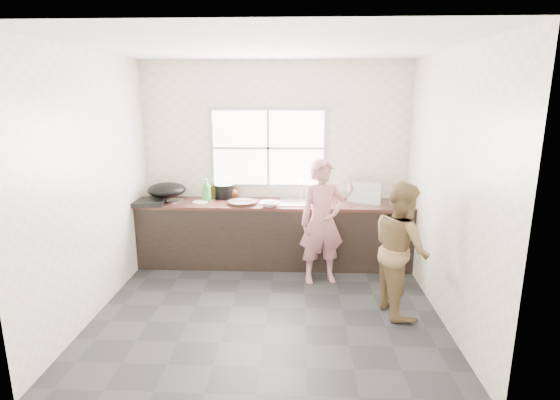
{
  "coord_description": "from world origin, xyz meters",
  "views": [
    {
      "loc": [
        0.31,
        -4.33,
        2.26
      ],
      "look_at": [
        0.1,
        0.65,
        1.05
      ],
      "focal_mm": 28.0,
      "sensor_mm": 36.0,
      "label": 1
    }
  ],
  "objects_px": {
    "cutting_board": "(242,202)",
    "pot_lid_left": "(175,201)",
    "plate_food": "(200,202)",
    "bowl_mince": "(270,204)",
    "person_side": "(401,248)",
    "black_pot": "(224,191)",
    "glass_jar": "(208,197)",
    "pot_lid_right": "(210,199)",
    "bottle_brown_tall": "(214,191)",
    "woman": "(322,226)",
    "bowl_crabs": "(314,200)",
    "bowl_held": "(318,203)",
    "bottle_green": "(207,190)",
    "bottle_brown_short": "(234,192)",
    "wok": "(167,190)",
    "burner": "(149,202)",
    "dish_rack": "(365,192)"
  },
  "relations": [
    {
      "from": "burner",
      "to": "bowl_crabs",
      "type": "bearing_deg",
      "value": 6.24
    },
    {
      "from": "bowl_crabs",
      "to": "glass_jar",
      "type": "xyz_separation_m",
      "value": [
        -1.43,
        -0.02,
        0.02
      ]
    },
    {
      "from": "dish_rack",
      "to": "pot_lid_left",
      "type": "relative_size",
      "value": 1.72
    },
    {
      "from": "glass_jar",
      "to": "pot_lid_left",
      "type": "distance_m",
      "value": 0.45
    },
    {
      "from": "pot_lid_right",
      "to": "burner",
      "type": "bearing_deg",
      "value": -156.61
    },
    {
      "from": "glass_jar",
      "to": "pot_lid_right",
      "type": "bearing_deg",
      "value": 89.06
    },
    {
      "from": "glass_jar",
      "to": "bowl_held",
      "type": "bearing_deg",
      "value": -6.42
    },
    {
      "from": "person_side",
      "to": "woman",
      "type": "bearing_deg",
      "value": 34.03
    },
    {
      "from": "black_pot",
      "to": "pot_lid_right",
      "type": "xyz_separation_m",
      "value": [
        -0.19,
        -0.07,
        -0.09
      ]
    },
    {
      "from": "bottle_brown_short",
      "to": "wok",
      "type": "xyz_separation_m",
      "value": [
        -0.87,
        -0.22,
        0.07
      ]
    },
    {
      "from": "burner",
      "to": "dish_rack",
      "type": "distance_m",
      "value": 2.84
    },
    {
      "from": "pot_lid_left",
      "to": "woman",
      "type": "bearing_deg",
      "value": -16.21
    },
    {
      "from": "bowl_held",
      "to": "wok",
      "type": "relative_size",
      "value": 0.38
    },
    {
      "from": "bowl_held",
      "to": "bottle_green",
      "type": "height_order",
      "value": "bottle_green"
    },
    {
      "from": "bowl_held",
      "to": "bowl_mince",
      "type": "bearing_deg",
      "value": -170.89
    },
    {
      "from": "bowl_held",
      "to": "bottle_green",
      "type": "distance_m",
      "value": 1.5
    },
    {
      "from": "bottle_green",
      "to": "cutting_board",
      "type": "bearing_deg",
      "value": -16.22
    },
    {
      "from": "woman",
      "to": "bottle_green",
      "type": "xyz_separation_m",
      "value": [
        -1.52,
        0.61,
        0.3
      ]
    },
    {
      "from": "person_side",
      "to": "black_pot",
      "type": "height_order",
      "value": "person_side"
    },
    {
      "from": "bowl_mince",
      "to": "wok",
      "type": "bearing_deg",
      "value": 170.88
    },
    {
      "from": "bowl_held",
      "to": "bottle_brown_short",
      "type": "height_order",
      "value": "bottle_brown_short"
    },
    {
      "from": "plate_food",
      "to": "pot_lid_right",
      "type": "height_order",
      "value": "plate_food"
    },
    {
      "from": "bottle_brown_tall",
      "to": "glass_jar",
      "type": "distance_m",
      "value": 0.19
    },
    {
      "from": "bowl_held",
      "to": "person_side",
      "type": "bearing_deg",
      "value": -55.52
    },
    {
      "from": "plate_food",
      "to": "glass_jar",
      "type": "xyz_separation_m",
      "value": [
        0.09,
        0.11,
        0.04
      ]
    },
    {
      "from": "bowl_held",
      "to": "glass_jar",
      "type": "height_order",
      "value": "glass_jar"
    },
    {
      "from": "cutting_board",
      "to": "bowl_mince",
      "type": "relative_size",
      "value": 1.61
    },
    {
      "from": "plate_food",
      "to": "dish_rack",
      "type": "relative_size",
      "value": 0.48
    },
    {
      "from": "pot_lid_left",
      "to": "bowl_crabs",
      "type": "bearing_deg",
      "value": 1.95
    },
    {
      "from": "plate_food",
      "to": "cutting_board",
      "type": "bearing_deg",
      "value": -3.95
    },
    {
      "from": "bowl_crabs",
      "to": "bowl_held",
      "type": "xyz_separation_m",
      "value": [
        0.04,
        -0.19,
        0.0
      ]
    },
    {
      "from": "bottle_brown_short",
      "to": "person_side",
      "type": "bearing_deg",
      "value": -37.9
    },
    {
      "from": "bottle_brown_tall",
      "to": "glass_jar",
      "type": "bearing_deg",
      "value": -105.37
    },
    {
      "from": "bottle_green",
      "to": "glass_jar",
      "type": "relative_size",
      "value": 2.93
    },
    {
      "from": "bottle_brown_short",
      "to": "pot_lid_left",
      "type": "relative_size",
      "value": 0.66
    },
    {
      "from": "pot_lid_left",
      "to": "pot_lid_right",
      "type": "distance_m",
      "value": 0.47
    },
    {
      "from": "person_side",
      "to": "bottle_brown_short",
      "type": "xyz_separation_m",
      "value": [
        -1.96,
        1.53,
        0.24
      ]
    },
    {
      "from": "bottle_brown_tall",
      "to": "bowl_crabs",
      "type": "bearing_deg",
      "value": -6.28
    },
    {
      "from": "woman",
      "to": "cutting_board",
      "type": "relative_size",
      "value": 3.64
    },
    {
      "from": "bottle_green",
      "to": "wok",
      "type": "xyz_separation_m",
      "value": [
        -0.53,
        -0.04,
        0.0
      ]
    },
    {
      "from": "cutting_board",
      "to": "pot_lid_left",
      "type": "relative_size",
      "value": 1.61
    },
    {
      "from": "plate_food",
      "to": "bowl_mince",
      "type": "bearing_deg",
      "value": -9.5
    },
    {
      "from": "burner",
      "to": "person_side",
      "type": "bearing_deg",
      "value": -20.61
    },
    {
      "from": "glass_jar",
      "to": "burner",
      "type": "xyz_separation_m",
      "value": [
        -0.74,
        -0.21,
        -0.02
      ]
    },
    {
      "from": "person_side",
      "to": "bottle_brown_short",
      "type": "height_order",
      "value": "person_side"
    },
    {
      "from": "woman",
      "to": "dish_rack",
      "type": "bearing_deg",
      "value": 29.28
    },
    {
      "from": "wok",
      "to": "cutting_board",
      "type": "bearing_deg",
      "value": -5.91
    },
    {
      "from": "pot_lid_right",
      "to": "wok",
      "type": "bearing_deg",
      "value": -165.0
    },
    {
      "from": "woman",
      "to": "bottle_brown_tall",
      "type": "distance_m",
      "value": 1.68
    },
    {
      "from": "bowl_mince",
      "to": "person_side",
      "type": "bearing_deg",
      "value": -37.15
    }
  ]
}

